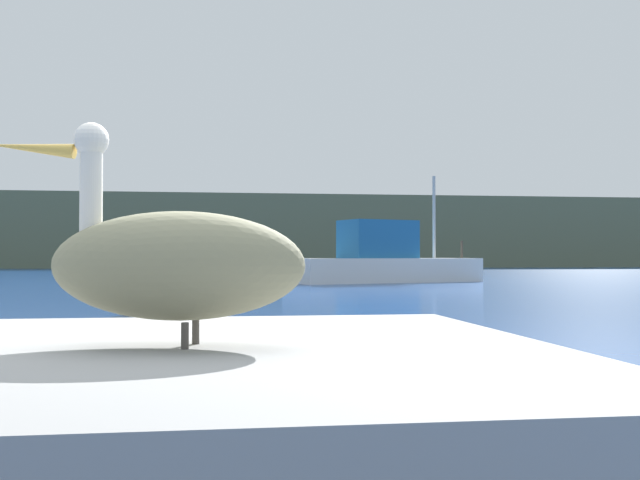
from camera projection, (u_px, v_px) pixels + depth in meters
name	position (u px, v px, depth m)	size (l,w,h in m)	color
ground_plane	(183.00, 452.00, 3.99)	(260.00, 260.00, 0.00)	navy
hillside_backdrop	(203.00, 233.00, 70.74)	(140.00, 13.89, 6.18)	#5B664C
pier_dock	(177.00, 428.00, 3.09)	(3.01, 3.04, 0.64)	#989898
pelican	(175.00, 263.00, 3.11)	(1.33, 0.72, 0.89)	gray
fishing_boat_white	(383.00, 261.00, 29.72)	(7.90, 4.67, 4.14)	white
mooring_buoy	(149.00, 297.00, 13.43)	(0.59, 0.59, 0.59)	red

